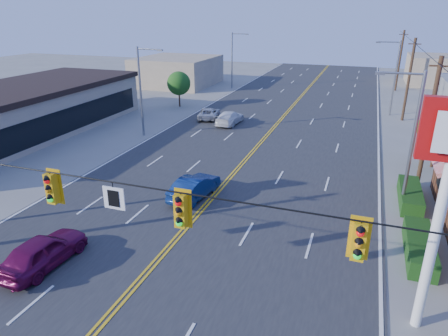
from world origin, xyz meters
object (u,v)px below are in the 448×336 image
(car_blue, at_px, (195,188))
(car_white, at_px, (230,118))
(signal_span, at_px, (81,208))
(car_silver, at_px, (209,114))
(car_magenta, at_px, (43,252))

(car_blue, height_order, car_white, car_blue)
(signal_span, distance_m, car_silver, 30.74)
(car_magenta, bearing_deg, car_white, -87.28)
(car_blue, height_order, car_silver, car_blue)
(car_magenta, relative_size, car_blue, 1.02)
(signal_span, bearing_deg, car_silver, 103.81)
(car_magenta, bearing_deg, car_blue, -109.20)
(signal_span, relative_size, car_blue, 5.74)
(car_blue, relative_size, car_white, 0.93)
(car_magenta, bearing_deg, signal_span, 155.91)
(car_white, bearing_deg, signal_span, 100.70)
(car_blue, distance_m, car_silver, 19.46)
(car_magenta, bearing_deg, car_silver, -81.45)
(signal_span, distance_m, car_white, 28.87)
(signal_span, height_order, car_blue, signal_span)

